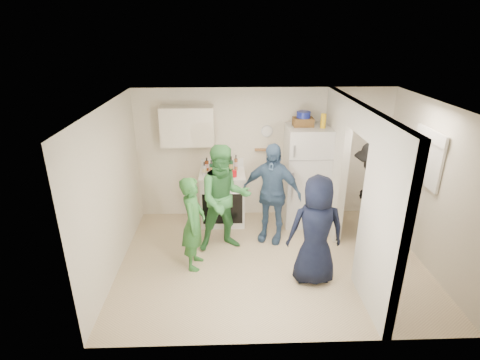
# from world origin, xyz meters

# --- Properties ---
(floor) EXTENTS (4.80, 4.80, 0.00)m
(floor) POSITION_xyz_m (0.00, 0.00, 0.00)
(floor) COLOR beige
(floor) RESTS_ON ground
(wall_back) EXTENTS (4.80, 0.00, 4.80)m
(wall_back) POSITION_xyz_m (0.00, 1.70, 1.25)
(wall_back) COLOR silver
(wall_back) RESTS_ON floor
(wall_front) EXTENTS (4.80, 0.00, 4.80)m
(wall_front) POSITION_xyz_m (0.00, -1.70, 1.25)
(wall_front) COLOR silver
(wall_front) RESTS_ON floor
(wall_left) EXTENTS (0.00, 3.40, 3.40)m
(wall_left) POSITION_xyz_m (-2.40, 0.00, 1.25)
(wall_left) COLOR silver
(wall_left) RESTS_ON floor
(wall_right) EXTENTS (0.00, 3.40, 3.40)m
(wall_right) POSITION_xyz_m (2.40, 0.00, 1.25)
(wall_right) COLOR silver
(wall_right) RESTS_ON floor
(ceiling) EXTENTS (4.80, 4.80, 0.00)m
(ceiling) POSITION_xyz_m (0.00, 0.00, 2.50)
(ceiling) COLOR white
(ceiling) RESTS_ON wall_back
(partition_pier_back) EXTENTS (0.12, 1.20, 2.50)m
(partition_pier_back) POSITION_xyz_m (1.20, 1.10, 1.25)
(partition_pier_back) COLOR silver
(partition_pier_back) RESTS_ON floor
(partition_pier_front) EXTENTS (0.12, 1.20, 2.50)m
(partition_pier_front) POSITION_xyz_m (1.20, -1.10, 1.25)
(partition_pier_front) COLOR silver
(partition_pier_front) RESTS_ON floor
(partition_header) EXTENTS (0.12, 1.00, 0.40)m
(partition_header) POSITION_xyz_m (1.20, 0.00, 2.30)
(partition_header) COLOR silver
(partition_header) RESTS_ON partition_pier_back
(stove) EXTENTS (0.84, 0.70, 1.00)m
(stove) POSITION_xyz_m (-0.79, 1.37, 0.50)
(stove) COLOR white
(stove) RESTS_ON floor
(upper_cabinet) EXTENTS (0.95, 0.34, 0.70)m
(upper_cabinet) POSITION_xyz_m (-1.40, 1.52, 1.85)
(upper_cabinet) COLOR silver
(upper_cabinet) RESTS_ON wall_back
(fridge) EXTENTS (0.77, 0.75, 1.87)m
(fridge) POSITION_xyz_m (0.75, 1.34, 0.93)
(fridge) COLOR silver
(fridge) RESTS_ON floor
(wicker_basket) EXTENTS (0.35, 0.25, 0.15)m
(wicker_basket) POSITION_xyz_m (0.65, 1.39, 1.94)
(wicker_basket) COLOR brown
(wicker_basket) RESTS_ON fridge
(blue_bowl) EXTENTS (0.24, 0.24, 0.11)m
(blue_bowl) POSITION_xyz_m (0.65, 1.39, 2.07)
(blue_bowl) COLOR navy
(blue_bowl) RESTS_ON wicker_basket
(yellow_cup_stack_top) EXTENTS (0.09, 0.09, 0.25)m
(yellow_cup_stack_top) POSITION_xyz_m (0.97, 1.24, 1.99)
(yellow_cup_stack_top) COLOR yellow
(yellow_cup_stack_top) RESTS_ON fridge
(wall_clock) EXTENTS (0.22, 0.02, 0.22)m
(wall_clock) POSITION_xyz_m (0.05, 1.68, 1.70)
(wall_clock) COLOR white
(wall_clock) RESTS_ON wall_back
(spice_shelf) EXTENTS (0.35, 0.08, 0.03)m
(spice_shelf) POSITION_xyz_m (0.00, 1.65, 1.35)
(spice_shelf) COLOR olive
(spice_shelf) RESTS_ON wall_back
(nook_window) EXTENTS (0.03, 0.70, 0.80)m
(nook_window) POSITION_xyz_m (2.38, 0.20, 1.65)
(nook_window) COLOR black
(nook_window) RESTS_ON wall_right
(nook_window_frame) EXTENTS (0.04, 0.76, 0.86)m
(nook_window_frame) POSITION_xyz_m (2.36, 0.20, 1.65)
(nook_window_frame) COLOR white
(nook_window_frame) RESTS_ON wall_right
(nook_valance) EXTENTS (0.04, 0.82, 0.18)m
(nook_valance) POSITION_xyz_m (2.34, 0.20, 2.00)
(nook_valance) COLOR white
(nook_valance) RESTS_ON wall_right
(yellow_cup_stack_stove) EXTENTS (0.09, 0.09, 0.25)m
(yellow_cup_stack_stove) POSITION_xyz_m (-0.91, 1.15, 1.13)
(yellow_cup_stack_stove) COLOR orange
(yellow_cup_stack_stove) RESTS_ON stove
(red_cup) EXTENTS (0.09, 0.09, 0.12)m
(red_cup) POSITION_xyz_m (-0.57, 1.17, 1.06)
(red_cup) COLOR red
(red_cup) RESTS_ON stove
(person_green_left) EXTENTS (0.42, 0.58, 1.49)m
(person_green_left) POSITION_xyz_m (-1.22, -0.07, 0.75)
(person_green_left) COLOR #2C6F36
(person_green_left) RESTS_ON floor
(person_green_center) EXTENTS (1.00, 0.85, 1.81)m
(person_green_center) POSITION_xyz_m (-0.75, 0.43, 0.91)
(person_green_center) COLOR #398240
(person_green_center) RESTS_ON floor
(person_denim) EXTENTS (1.12, 0.79, 1.76)m
(person_denim) POSITION_xyz_m (0.04, 0.69, 0.88)
(person_denim) COLOR #3C5E84
(person_denim) RESTS_ON floor
(person_navy) EXTENTS (0.81, 0.53, 1.64)m
(person_navy) POSITION_xyz_m (0.55, -0.49, 0.82)
(person_navy) COLOR black
(person_navy) RESTS_ON floor
(person_nook) EXTENTS (0.90, 1.28, 1.81)m
(person_nook) POSITION_xyz_m (1.69, 0.52, 0.90)
(person_nook) COLOR black
(person_nook) RESTS_ON floor
(bottle_a) EXTENTS (0.07, 0.07, 0.25)m
(bottle_a) POSITION_xyz_m (-1.08, 1.50, 1.13)
(bottle_a) COLOR maroon
(bottle_a) RESTS_ON stove
(bottle_b) EXTENTS (0.07, 0.07, 0.27)m
(bottle_b) POSITION_xyz_m (-0.99, 1.30, 1.14)
(bottle_b) COLOR #1A5032
(bottle_b) RESTS_ON stove
(bottle_c) EXTENTS (0.07, 0.07, 0.25)m
(bottle_c) POSITION_xyz_m (-0.87, 1.54, 1.13)
(bottle_c) COLOR #AFB9BE
(bottle_c) RESTS_ON stove
(bottle_d) EXTENTS (0.07, 0.07, 0.29)m
(bottle_d) POSITION_xyz_m (-0.77, 1.32, 1.15)
(bottle_d) COLOR #685D12
(bottle_d) RESTS_ON stove
(bottle_e) EXTENTS (0.07, 0.07, 0.27)m
(bottle_e) POSITION_xyz_m (-0.69, 1.53, 1.14)
(bottle_e) COLOR silver
(bottle_e) RESTS_ON stove
(bottle_f) EXTENTS (0.07, 0.07, 0.31)m
(bottle_f) POSITION_xyz_m (-0.62, 1.39, 1.16)
(bottle_f) COLOR #184226
(bottle_f) RESTS_ON stove
(bottle_g) EXTENTS (0.06, 0.06, 0.29)m
(bottle_g) POSITION_xyz_m (-0.53, 1.52, 1.15)
(bottle_g) COLOR brown
(bottle_g) RESTS_ON stove
(bottle_h) EXTENTS (0.07, 0.07, 0.25)m
(bottle_h) POSITION_xyz_m (-1.11, 1.26, 1.13)
(bottle_h) COLOR silver
(bottle_h) RESTS_ON stove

